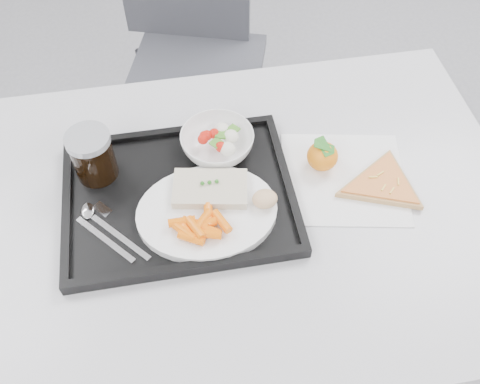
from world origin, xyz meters
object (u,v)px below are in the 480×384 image
(tray, at_px, (179,197))
(pizza_slice, at_px, (383,184))
(chair, at_px, (191,37))
(dinner_plate, at_px, (207,212))
(salad_bowl, at_px, (217,143))
(cola_glass, at_px, (93,155))
(tangerine, at_px, (322,156))
(table, at_px, (223,227))

(tray, xyz_separation_m, pizza_slice, (0.41, -0.04, 0.00))
(chair, xyz_separation_m, dinner_plate, (-0.05, -0.86, 0.24))
(tray, bearing_deg, salad_bowl, 48.03)
(chair, relative_size, salad_bowl, 6.11)
(salad_bowl, xyz_separation_m, cola_glass, (-0.25, -0.02, 0.03))
(cola_glass, bearing_deg, tray, -28.35)
(tangerine, bearing_deg, cola_glass, 173.54)
(chair, xyz_separation_m, cola_glass, (-0.26, -0.71, 0.28))
(tangerine, bearing_deg, chair, 104.44)
(pizza_slice, bearing_deg, table, 179.71)
(table, bearing_deg, pizza_slice, -0.29)
(chair, height_order, tangerine, chair)
(chair, xyz_separation_m, salad_bowl, (-0.01, -0.70, 0.25))
(salad_bowl, bearing_deg, pizza_slice, -24.37)
(chair, bearing_deg, tangerine, -75.56)
(cola_glass, distance_m, tangerine, 0.46)
(chair, bearing_deg, dinner_plate, -93.55)
(salad_bowl, bearing_deg, table, -94.91)
(chair, distance_m, pizza_slice, 0.92)
(cola_glass, relative_size, tangerine, 1.50)
(dinner_plate, bearing_deg, table, 31.33)
(tray, relative_size, pizza_slice, 2.00)
(table, bearing_deg, tray, 154.78)
(dinner_plate, relative_size, pizza_slice, 1.20)
(cola_glass, relative_size, pizza_slice, 0.48)
(table, distance_m, salad_bowl, 0.18)
(dinner_plate, xyz_separation_m, cola_glass, (-0.20, 0.14, 0.05))
(chair, relative_size, tangerine, 12.96)
(tangerine, bearing_deg, salad_bowl, 161.11)
(table, bearing_deg, tangerine, 17.90)
(chair, relative_size, dinner_plate, 3.44)
(salad_bowl, xyz_separation_m, pizza_slice, (0.32, -0.14, -0.03))
(chair, distance_m, salad_bowl, 0.74)
(chair, distance_m, tangerine, 0.83)
(tray, relative_size, cola_glass, 4.17)
(tray, bearing_deg, chair, 82.73)
(tangerine, distance_m, pizza_slice, 0.13)
(tray, relative_size, dinner_plate, 1.67)
(tray, height_order, pizza_slice, tray)
(cola_glass, bearing_deg, table, -27.30)
(cola_glass, bearing_deg, tangerine, -6.46)
(table, distance_m, chair, 0.85)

